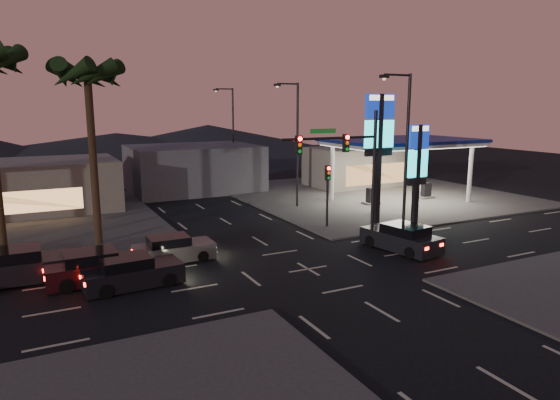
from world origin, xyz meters
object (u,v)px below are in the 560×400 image
traffic_signal_mast (349,160)px  car_lane_b_mid (20,266)px  car_lane_a_front (131,273)px  car_lane_a_mid (96,267)px  suv_station (402,238)px  car_lane_b_front (173,249)px  gas_station (402,143)px  pylon_sign_tall (379,134)px  pylon_sign_short (417,160)px

traffic_signal_mast → car_lane_b_mid: traffic_signal_mast is taller
car_lane_a_front → car_lane_a_mid: 1.97m
suv_station → car_lane_a_mid: bearing=171.8°
car_lane_b_front → car_lane_b_mid: size_ratio=0.85×
car_lane_a_front → car_lane_b_mid: 5.52m
gas_station → car_lane_a_front: bearing=-156.8°
gas_station → car_lane_b_front: (-21.82, -7.55, -4.43)m
traffic_signal_mast → car_lane_b_mid: size_ratio=1.56×
pylon_sign_tall → suv_station: size_ratio=1.82×
traffic_signal_mast → car_lane_b_front: traffic_signal_mast is taller
car_lane_a_front → car_lane_b_mid: bearing=146.3°
car_lane_b_mid → suv_station: car_lane_b_mid is taller
traffic_signal_mast → suv_station: (2.76, -1.47, -4.50)m
car_lane_a_front → car_lane_b_mid: size_ratio=0.91×
car_lane_b_mid → car_lane_a_mid: bearing=-27.0°
gas_station → pylon_sign_tall: 10.01m
pylon_sign_tall → car_lane_a_front: bearing=-166.7°
pylon_sign_tall → car_lane_a_front: pylon_sign_tall is taller
gas_station → suv_station: bearing=-129.6°
car_lane_b_mid → suv_station: (19.66, -4.01, -0.04)m
car_lane_a_mid → car_lane_b_mid: size_ratio=0.94×
pylon_sign_tall → car_lane_a_front: 18.42m
traffic_signal_mast → car_lane_a_front: 13.13m
gas_station → car_lane_a_front: gas_station is taller
suv_station → pylon_sign_short: bearing=41.6°
pylon_sign_tall → car_lane_b_mid: size_ratio=1.76×
pylon_sign_short → traffic_signal_mast: size_ratio=0.88×
pylon_sign_tall → car_lane_a_mid: pylon_sign_tall is taller
traffic_signal_mast → car_lane_a_mid: traffic_signal_mast is taller
car_lane_a_front → suv_station: bearing=-3.6°
car_lane_a_front → car_lane_a_mid: (-1.37, 1.42, 0.04)m
pylon_sign_tall → pylon_sign_short: (2.50, -1.00, -1.74)m
car_lane_a_mid → suv_station: (16.43, -2.37, 0.01)m
car_lane_b_front → car_lane_b_mid: 7.32m
car_lane_b_mid → car_lane_b_front: bearing=-0.6°
car_lane_a_front → suv_station: 15.09m
traffic_signal_mast → car_lane_a_front: (-12.30, -0.52, -4.54)m
car_lane_a_mid → pylon_sign_tall: bearing=8.1°
pylon_sign_short → car_lane_a_mid: bearing=-175.6°
pylon_sign_tall → car_lane_a_mid: (-18.41, -2.61, -5.67)m
pylon_sign_short → car_lane_b_front: size_ratio=1.61×
pylon_sign_short → pylon_sign_tall: bearing=158.2°
pylon_sign_short → gas_station: bearing=56.3°
gas_station → pylon_sign_tall: size_ratio=1.36×
car_lane_b_mid → gas_station: bearing=14.4°
car_lane_a_mid → car_lane_b_mid: bearing=153.0°
car_lane_a_mid → car_lane_b_front: bearing=20.9°
car_lane_a_mid → car_lane_b_mid: car_lane_b_mid is taller
gas_station → pylon_sign_tall: pylon_sign_tall is taller
traffic_signal_mast → car_lane_b_front: size_ratio=1.84×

